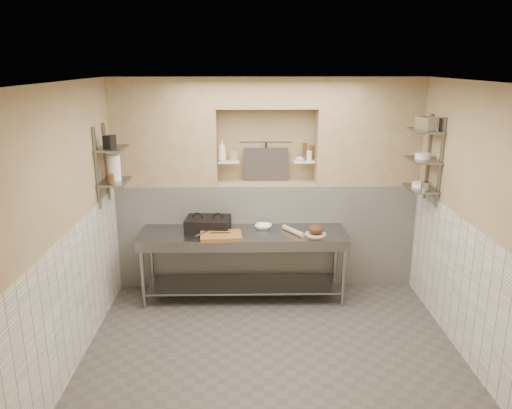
{
  "coord_description": "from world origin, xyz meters",
  "views": [
    {
      "loc": [
        -0.26,
        -4.77,
        2.97
      ],
      "look_at": [
        -0.15,
        0.9,
        1.35
      ],
      "focal_mm": 35.0,
      "sensor_mm": 36.0,
      "label": 1
    }
  ],
  "objects_px": {
    "bread_loaf": "(316,229)",
    "panini_press": "(208,223)",
    "prep_table": "(243,252)",
    "mixing_bowl": "(263,227)",
    "rolling_pin": "(293,231)",
    "bottle_soap": "(222,151)",
    "cutting_board": "(221,236)",
    "jug_left": "(114,168)",
    "bowl_alcove": "(300,159)"
  },
  "relations": [
    {
      "from": "jug_left",
      "to": "bowl_alcove",
      "type": "bearing_deg",
      "value": 16.46
    },
    {
      "from": "cutting_board",
      "to": "mixing_bowl",
      "type": "relative_size",
      "value": 2.33
    },
    {
      "from": "panini_press",
      "to": "bowl_alcove",
      "type": "xyz_separation_m",
      "value": [
        1.21,
        0.41,
        0.76
      ]
    },
    {
      "from": "panini_press",
      "to": "jug_left",
      "type": "bearing_deg",
      "value": -161.48
    },
    {
      "from": "cutting_board",
      "to": "bread_loaf",
      "type": "xyz_separation_m",
      "value": [
        1.17,
        0.08,
        0.05
      ]
    },
    {
      "from": "cutting_board",
      "to": "bowl_alcove",
      "type": "relative_size",
      "value": 4.02
    },
    {
      "from": "panini_press",
      "to": "mixing_bowl",
      "type": "distance_m",
      "value": 0.72
    },
    {
      "from": "panini_press",
      "to": "bowl_alcove",
      "type": "bearing_deg",
      "value": 23.56
    },
    {
      "from": "panini_press",
      "to": "jug_left",
      "type": "xyz_separation_m",
      "value": [
        -1.08,
        -0.26,
        0.79
      ]
    },
    {
      "from": "mixing_bowl",
      "to": "rolling_pin",
      "type": "bearing_deg",
      "value": -27.1
    },
    {
      "from": "rolling_pin",
      "to": "prep_table",
      "type": "bearing_deg",
      "value": 177.19
    },
    {
      "from": "panini_press",
      "to": "bread_loaf",
      "type": "bearing_deg",
      "value": -5.69
    },
    {
      "from": "prep_table",
      "to": "rolling_pin",
      "type": "xyz_separation_m",
      "value": [
        0.63,
        -0.03,
        0.29
      ]
    },
    {
      "from": "bread_loaf",
      "to": "bottle_soap",
      "type": "distance_m",
      "value": 1.6
    },
    {
      "from": "mixing_bowl",
      "to": "jug_left",
      "type": "height_order",
      "value": "jug_left"
    },
    {
      "from": "bowl_alcove",
      "to": "jug_left",
      "type": "height_order",
      "value": "jug_left"
    },
    {
      "from": "cutting_board",
      "to": "bottle_soap",
      "type": "height_order",
      "value": "bottle_soap"
    },
    {
      "from": "bottle_soap",
      "to": "bowl_alcove",
      "type": "height_order",
      "value": "bottle_soap"
    },
    {
      "from": "jug_left",
      "to": "prep_table",
      "type": "bearing_deg",
      "value": 4.13
    },
    {
      "from": "prep_table",
      "to": "bowl_alcove",
      "type": "relative_size",
      "value": 20.9
    },
    {
      "from": "bottle_soap",
      "to": "bowl_alcove",
      "type": "relative_size",
      "value": 2.27
    },
    {
      "from": "bread_loaf",
      "to": "panini_press",
      "type": "bearing_deg",
      "value": 169.55
    },
    {
      "from": "cutting_board",
      "to": "mixing_bowl",
      "type": "xyz_separation_m",
      "value": [
        0.53,
        0.34,
        0.0
      ]
    },
    {
      "from": "prep_table",
      "to": "panini_press",
      "type": "height_order",
      "value": "panini_press"
    },
    {
      "from": "cutting_board",
      "to": "jug_left",
      "type": "xyz_separation_m",
      "value": [
        -1.26,
        0.07,
        0.84
      ]
    },
    {
      "from": "bottle_soap",
      "to": "jug_left",
      "type": "distance_m",
      "value": 1.41
    },
    {
      "from": "bowl_alcove",
      "to": "bread_loaf",
      "type": "bearing_deg",
      "value": -77.83
    },
    {
      "from": "bread_loaf",
      "to": "bottle_soap",
      "type": "xyz_separation_m",
      "value": [
        -1.18,
        0.62,
        0.88
      ]
    },
    {
      "from": "prep_table",
      "to": "mixing_bowl",
      "type": "bearing_deg",
      "value": 31.29
    },
    {
      "from": "prep_table",
      "to": "cutting_board",
      "type": "xyz_separation_m",
      "value": [
        -0.27,
        -0.18,
        0.28
      ]
    },
    {
      "from": "cutting_board",
      "to": "jug_left",
      "type": "height_order",
      "value": "jug_left"
    },
    {
      "from": "cutting_board",
      "to": "rolling_pin",
      "type": "relative_size",
      "value": 1.27
    },
    {
      "from": "cutting_board",
      "to": "bottle_soap",
      "type": "bearing_deg",
      "value": 90.15
    },
    {
      "from": "panini_press",
      "to": "bottle_soap",
      "type": "relative_size",
      "value": 2.08
    },
    {
      "from": "prep_table",
      "to": "rolling_pin",
      "type": "height_order",
      "value": "rolling_pin"
    },
    {
      "from": "prep_table",
      "to": "mixing_bowl",
      "type": "relative_size",
      "value": 12.14
    },
    {
      "from": "cutting_board",
      "to": "bread_loaf",
      "type": "distance_m",
      "value": 1.18
    },
    {
      "from": "cutting_board",
      "to": "jug_left",
      "type": "relative_size",
      "value": 1.63
    },
    {
      "from": "prep_table",
      "to": "bottle_soap",
      "type": "bearing_deg",
      "value": 117.64
    },
    {
      "from": "cutting_board",
      "to": "jug_left",
      "type": "distance_m",
      "value": 1.52
    },
    {
      "from": "panini_press",
      "to": "bread_loaf",
      "type": "relative_size",
      "value": 3.06
    },
    {
      "from": "bread_loaf",
      "to": "jug_left",
      "type": "distance_m",
      "value": 2.56
    },
    {
      "from": "cutting_board",
      "to": "jug_left",
      "type": "bearing_deg",
      "value": 176.87
    },
    {
      "from": "panini_press",
      "to": "rolling_pin",
      "type": "relative_size",
      "value": 1.48
    },
    {
      "from": "prep_table",
      "to": "bread_loaf",
      "type": "distance_m",
      "value": 0.96
    },
    {
      "from": "panini_press",
      "to": "bread_loaf",
      "type": "distance_m",
      "value": 1.38
    },
    {
      "from": "panini_press",
      "to": "rolling_pin",
      "type": "distance_m",
      "value": 1.1
    },
    {
      "from": "cutting_board",
      "to": "bottle_soap",
      "type": "distance_m",
      "value": 1.17
    },
    {
      "from": "panini_press",
      "to": "bread_loaf",
      "type": "xyz_separation_m",
      "value": [
        1.36,
        -0.25,
        -0.0
      ]
    },
    {
      "from": "rolling_pin",
      "to": "bottle_soap",
      "type": "distance_m",
      "value": 1.41
    }
  ]
}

